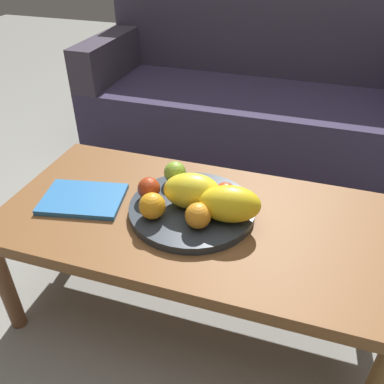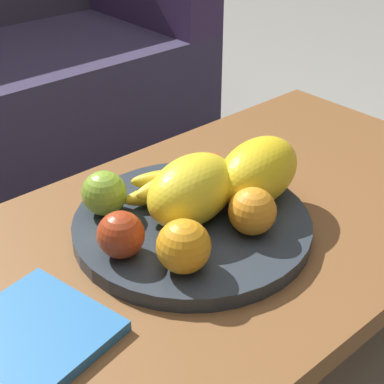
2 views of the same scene
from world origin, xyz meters
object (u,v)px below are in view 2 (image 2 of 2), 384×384
object	(u,v)px
apple_right	(210,171)
banana_bunch	(175,186)
orange_left	(252,211)
apple_front	(121,235)
melon_large_front	(192,190)
orange_front	(184,246)
melon_smaller_beside	(258,171)
fruit_bowl	(192,225)
coffee_table	(204,253)
magazine	(8,352)
apple_left	(104,193)

from	to	relation	value
apple_right	banana_bunch	xyz separation A→B (m)	(-0.08, 0.00, -0.00)
orange_left	apple_front	distance (m)	0.20
apple_front	banana_bunch	distance (m)	0.16
melon_large_front	orange_front	size ratio (longest dim) A/B	2.18
melon_smaller_beside	apple_front	world-z (taller)	melon_smaller_beside
fruit_bowl	banana_bunch	world-z (taller)	banana_bunch
fruit_bowl	apple_front	world-z (taller)	apple_front
banana_bunch	apple_front	bearing A→B (deg)	-158.79
melon_large_front	banana_bunch	xyz separation A→B (m)	(0.01, 0.06, -0.02)
coffee_table	melon_smaller_beside	size ratio (longest dim) A/B	6.67
orange_left	apple_front	world-z (taller)	orange_left
melon_large_front	magazine	xyz separation A→B (m)	(-0.35, -0.05, -0.07)
orange_front	magazine	world-z (taller)	orange_front
coffee_table	fruit_bowl	distance (m)	0.06
apple_front	orange_front	bearing A→B (deg)	-61.53
fruit_bowl	apple_right	xyz separation A→B (m)	(0.09, 0.05, 0.04)
melon_large_front	orange_left	size ratio (longest dim) A/B	2.29
melon_smaller_beside	magazine	size ratio (longest dim) A/B	0.71
fruit_bowl	orange_front	size ratio (longest dim) A/B	4.93
melon_large_front	magazine	bearing A→B (deg)	-171.91
apple_front	apple_left	size ratio (longest dim) A/B	0.96
orange_front	apple_right	world-z (taller)	orange_front
coffee_table	orange_left	distance (m)	0.13
apple_right	coffee_table	bearing A→B (deg)	-138.45
orange_front	orange_left	size ratio (longest dim) A/B	1.05
coffee_table	orange_front	distance (m)	0.17
coffee_table	banana_bunch	distance (m)	0.12
fruit_bowl	coffee_table	bearing A→B (deg)	-39.51
orange_front	apple_front	bearing A→B (deg)	118.47
apple_front	magazine	world-z (taller)	apple_front
orange_left	apple_right	xyz separation A→B (m)	(0.04, 0.14, -0.01)
melon_smaller_beside	banana_bunch	distance (m)	0.14
melon_large_front	banana_bunch	world-z (taller)	melon_large_front
apple_front	magazine	distance (m)	0.22
fruit_bowl	melon_smaller_beside	xyz separation A→B (m)	(0.12, -0.03, 0.07)
apple_right	magazine	world-z (taller)	apple_right
melon_large_front	orange_front	xyz separation A→B (m)	(-0.09, -0.09, -0.01)
apple_front	coffee_table	bearing A→B (deg)	-4.17
melon_smaller_beside	orange_front	bearing A→B (deg)	-164.57
orange_front	magazine	size ratio (longest dim) A/B	0.31
orange_front	magazine	bearing A→B (deg)	171.78
fruit_bowl	magazine	bearing A→B (deg)	-171.89
orange_left	apple_front	size ratio (longest dim) A/B	1.06
fruit_bowl	apple_left	size ratio (longest dim) A/B	5.26
coffee_table	apple_right	size ratio (longest dim) A/B	18.50
orange_left	apple_left	xyz separation A→B (m)	(-0.14, 0.19, -0.00)
melon_smaller_beside	apple_left	xyz separation A→B (m)	(-0.21, 0.13, -0.02)
melon_smaller_beside	magazine	bearing A→B (deg)	-177.31
banana_bunch	melon_large_front	bearing A→B (deg)	-102.19
apple_left	coffee_table	bearing A→B (deg)	-48.08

